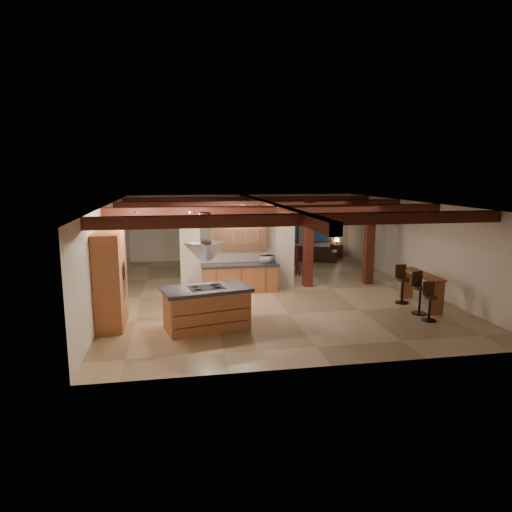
{
  "coord_description": "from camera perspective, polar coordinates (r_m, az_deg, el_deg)",
  "views": [
    {
      "loc": [
        -3.02,
        -14.24,
        3.81
      ],
      "look_at": [
        -0.4,
        0.5,
        1.11
      ],
      "focal_mm": 32.0,
      "sensor_mm": 36.0,
      "label": 1
    }
  ],
  "objects": [
    {
      "name": "dining_chairs",
      "position": [
        17.7,
        2.27,
        -0.42
      ],
      "size": [
        1.77,
        1.77,
        1.06
      ],
      "color": "#3A170E",
      "rests_on": "ground"
    },
    {
      "name": "bar_stool_c",
      "position": [
        14.28,
        17.8,
        -3.35
      ],
      "size": [
        0.4,
        0.4,
        1.14
      ],
      "color": "black",
      "rests_on": "ground"
    },
    {
      "name": "partition_wall",
      "position": [
        15.12,
        -2.24,
        -0.1
      ],
      "size": [
        3.8,
        0.18,
        2.2
      ],
      "primitive_type": "cube",
      "color": "beige",
      "rests_on": "ground"
    },
    {
      "name": "room_walls",
      "position": [
        14.7,
        1.87,
        2.29
      ],
      "size": [
        12.0,
        12.0,
        12.0
      ],
      "color": "beige",
      "rests_on": "ground"
    },
    {
      "name": "pantry_cabinet",
      "position": [
        12.04,
        -17.71,
        -2.79
      ],
      "size": [
        0.67,
        1.6,
        2.4
      ],
      "color": "#A96436",
      "rests_on": "ground"
    },
    {
      "name": "dining_table",
      "position": [
        17.74,
        2.26,
        -1.1
      ],
      "size": [
        2.11,
        1.65,
        0.65
      ],
      "primitive_type": "imported",
      "rotation": [
        0.0,
        0.0,
        0.38
      ],
      "color": "#3C180F",
      "rests_on": "ground"
    },
    {
      "name": "back_counter",
      "position": [
        14.87,
        -2.02,
        -2.74
      ],
      "size": [
        2.5,
        0.66,
        0.94
      ],
      "color": "#A96436",
      "rests_on": "ground"
    },
    {
      "name": "ground",
      "position": [
        15.05,
        1.84,
        -4.44
      ],
      "size": [
        12.0,
        12.0,
        0.0
      ],
      "primitive_type": "plane",
      "color": "tan",
      "rests_on": "ground"
    },
    {
      "name": "upper_display_cabinet",
      "position": [
        14.82,
        -2.16,
        2.62
      ],
      "size": [
        1.8,
        0.36,
        0.95
      ],
      "color": "#A96436",
      "rests_on": "partition_wall"
    },
    {
      "name": "table_lamp",
      "position": [
        21.29,
        10.07,
        2.01
      ],
      "size": [
        0.25,
        0.25,
        0.29
      ],
      "color": "black",
      "rests_on": "side_table"
    },
    {
      "name": "timber_posts",
      "position": [
        15.87,
        10.37,
        2.66
      ],
      "size": [
        2.5,
        0.3,
        2.9
      ],
      "color": "#3A170E",
      "rests_on": "ground"
    },
    {
      "name": "back_windows",
      "position": [
        21.12,
        5.99,
        3.9
      ],
      "size": [
        2.7,
        0.07,
        1.7
      ],
      "color": "#3A170E",
      "rests_on": "room_walls"
    },
    {
      "name": "framed_art",
      "position": [
        20.34,
        -5.76,
        4.23
      ],
      "size": [
        0.65,
        0.05,
        0.85
      ],
      "color": "#3A170E",
      "rests_on": "room_walls"
    },
    {
      "name": "sofa",
      "position": [
        20.5,
        6.92,
        0.39
      ],
      "size": [
        2.43,
        1.76,
        0.66
      ],
      "primitive_type": "imported",
      "rotation": [
        0.0,
        0.0,
        2.71
      ],
      "color": "black",
      "rests_on": "ground"
    },
    {
      "name": "bar_counter",
      "position": [
        14.1,
        19.91,
        -3.3
      ],
      "size": [
        0.49,
        1.87,
        0.98
      ],
      "color": "#A96436",
      "rests_on": "ground"
    },
    {
      "name": "kitchen_island",
      "position": [
        11.49,
        -6.18,
        -6.42
      ],
      "size": [
        2.33,
        1.57,
        1.06
      ],
      "color": "#A96436",
      "rests_on": "ground"
    },
    {
      "name": "ceiling_beams",
      "position": [
        14.59,
        1.9,
        6.1
      ],
      "size": [
        10.0,
        12.0,
        0.28
      ],
      "color": "#3A170E",
      "rests_on": "room_walls"
    },
    {
      "name": "range_hood",
      "position": [
        11.19,
        -6.31,
        -0.27
      ],
      "size": [
        1.1,
        1.1,
        1.4
      ],
      "color": "silver",
      "rests_on": "room_walls"
    },
    {
      "name": "bar_stool_b",
      "position": [
        13.34,
        19.73,
        -4.35
      ],
      "size": [
        0.41,
        0.42,
        1.16
      ],
      "color": "black",
      "rests_on": "ground"
    },
    {
      "name": "microwave",
      "position": [
        14.9,
        1.4,
        -0.4
      ],
      "size": [
        0.51,
        0.43,
        0.24
      ],
      "primitive_type": "imported",
      "rotation": [
        0.0,
        0.0,
        3.49
      ],
      "color": "silver",
      "rests_on": "back_counter"
    },
    {
      "name": "recessed_cans",
      "position": [
        12.35,
        -7.84,
        5.77
      ],
      "size": [
        3.16,
        2.46,
        0.03
      ],
      "color": "silver",
      "rests_on": "room_walls"
    },
    {
      "name": "bar_stool_a",
      "position": [
        12.84,
        20.87,
        -5.29
      ],
      "size": [
        0.36,
        0.37,
        1.03
      ],
      "color": "black",
      "rests_on": "ground"
    },
    {
      "name": "side_table",
      "position": [
        21.36,
        10.03,
        0.64
      ],
      "size": [
        0.55,
        0.55,
        0.62
      ],
      "primitive_type": "cube",
      "rotation": [
        0.0,
        0.0,
        -0.13
      ],
      "color": "#3A170E",
      "rests_on": "ground"
    }
  ]
}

